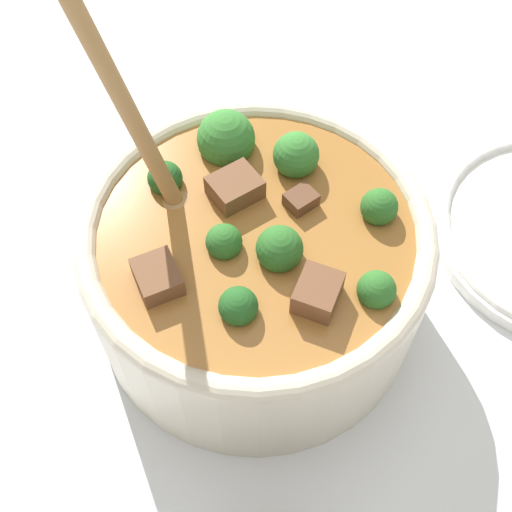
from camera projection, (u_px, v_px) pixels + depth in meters
ground_plane at (256, 305)px, 0.52m from camera, size 4.00×4.00×0.00m
stew_bowl at (256, 261)px, 0.47m from camera, size 0.25×0.25×0.32m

